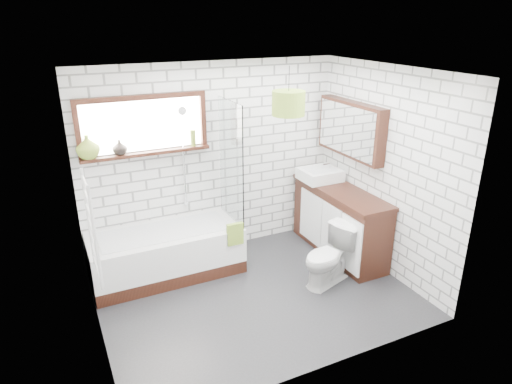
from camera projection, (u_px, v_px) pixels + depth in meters
name	position (u px, v px, depth m)	size (l,w,h in m)	color
floor	(256.00, 295.00, 5.24)	(3.40, 2.60, 0.01)	#232326
ceiling	(256.00, 71.00, 4.33)	(3.40, 2.60, 0.01)	white
wall_back	(213.00, 161.00, 5.89)	(3.40, 0.01, 2.50)	white
wall_front	(326.00, 247.00, 3.69)	(3.40, 0.01, 2.50)	white
wall_left	(86.00, 224.00, 4.10)	(0.01, 2.60, 2.50)	white
wall_right	(384.00, 172.00, 5.47)	(0.01, 2.60, 2.50)	white
window	(144.00, 126.00, 5.31)	(1.52, 0.16, 0.68)	black
towel_radiator	(92.00, 228.00, 4.14)	(0.06, 0.52, 1.00)	white
mirror_cabinet	(351.00, 129.00, 5.80)	(0.16, 1.20, 0.70)	black
shower_riser	(183.00, 158.00, 5.65)	(0.02, 0.02, 1.30)	silver
bathtub	(166.00, 253.00, 5.58)	(1.80, 0.79, 0.58)	white
shower_screen	(231.00, 162.00, 5.55)	(0.02, 0.72, 1.50)	white
towel_green	(235.00, 234.00, 5.45)	(0.20, 0.05, 0.27)	olive
towel_beige	(235.00, 234.00, 5.45)	(0.19, 0.05, 0.25)	tan
vanity	(339.00, 221.00, 6.04)	(0.51, 1.59, 0.91)	black
basin	(320.00, 175.00, 6.19)	(0.52, 0.45, 0.15)	white
tap	(330.00, 169.00, 6.23)	(0.03, 0.03, 0.17)	silver
toilet	(329.00, 256.00, 5.37)	(0.69, 0.40, 0.71)	white
vase_olive	(88.00, 149.00, 5.09)	(0.26, 0.26, 0.27)	olive
vase_dark	(120.00, 149.00, 5.24)	(0.17, 0.17, 0.17)	black
bottle	(193.00, 140.00, 5.59)	(0.06, 0.06, 0.20)	olive
pendant	(288.00, 103.00, 5.01)	(0.37, 0.37, 0.27)	olive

